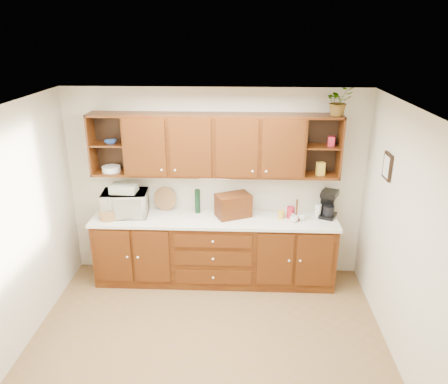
# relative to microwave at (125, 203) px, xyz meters

# --- Properties ---
(floor) EXTENTS (4.00, 4.00, 0.00)m
(floor) POSITION_rel_microwave_xyz_m (1.19, -1.49, -1.10)
(floor) COLOR brown
(floor) RESTS_ON ground
(ceiling) EXTENTS (4.00, 4.00, 0.00)m
(ceiling) POSITION_rel_microwave_xyz_m (1.19, -1.49, 1.50)
(ceiling) COLOR white
(ceiling) RESTS_ON back_wall
(back_wall) EXTENTS (4.00, 0.00, 4.00)m
(back_wall) POSITION_rel_microwave_xyz_m (1.19, 0.26, 0.20)
(back_wall) COLOR beige
(back_wall) RESTS_ON floor
(left_wall) EXTENTS (0.00, 3.50, 3.50)m
(left_wall) POSITION_rel_microwave_xyz_m (-0.81, -1.49, 0.20)
(left_wall) COLOR beige
(left_wall) RESTS_ON floor
(right_wall) EXTENTS (0.00, 3.50, 3.50)m
(right_wall) POSITION_rel_microwave_xyz_m (3.19, -1.49, 0.20)
(right_wall) COLOR beige
(right_wall) RESTS_ON floor
(base_cabinets) EXTENTS (3.20, 0.60, 0.90)m
(base_cabinets) POSITION_rel_microwave_xyz_m (1.19, -0.04, -0.65)
(base_cabinets) COLOR #351206
(base_cabinets) RESTS_ON floor
(countertop) EXTENTS (3.24, 0.64, 0.04)m
(countertop) POSITION_rel_microwave_xyz_m (1.19, -0.05, -0.18)
(countertop) COLOR white
(countertop) RESTS_ON base_cabinets
(upper_cabinets) EXTENTS (3.20, 0.33, 0.80)m
(upper_cabinets) POSITION_rel_microwave_xyz_m (1.20, 0.10, 0.79)
(upper_cabinets) COLOR #351206
(upper_cabinets) RESTS_ON back_wall
(undercabinet_light) EXTENTS (0.40, 0.05, 0.02)m
(undercabinet_light) POSITION_rel_microwave_xyz_m (1.19, 0.05, 0.37)
(undercabinet_light) COLOR white
(undercabinet_light) RESTS_ON upper_cabinets
(framed_picture) EXTENTS (0.03, 0.24, 0.30)m
(framed_picture) POSITION_rel_microwave_xyz_m (3.17, -0.59, 0.75)
(framed_picture) COLOR black
(framed_picture) RESTS_ON right_wall
(wicker_basket) EXTENTS (0.28, 0.28, 0.13)m
(wicker_basket) POSITION_rel_microwave_xyz_m (-0.19, -0.14, -0.10)
(wicker_basket) COLOR #A57144
(wicker_basket) RESTS_ON countertop
(microwave) EXTENTS (0.62, 0.45, 0.33)m
(microwave) POSITION_rel_microwave_xyz_m (0.00, 0.00, 0.00)
(microwave) COLOR silver
(microwave) RESTS_ON countertop
(towel_stack) EXTENTS (0.35, 0.26, 0.10)m
(towel_stack) POSITION_rel_microwave_xyz_m (0.00, 0.00, 0.21)
(towel_stack) COLOR #E9D46E
(towel_stack) RESTS_ON microwave
(wine_bottle) EXTENTS (0.09, 0.09, 0.33)m
(wine_bottle) POSITION_rel_microwave_xyz_m (0.95, 0.12, 0.00)
(wine_bottle) COLOR black
(wine_bottle) RESTS_ON countertop
(woven_tray) EXTENTS (0.33, 0.13, 0.32)m
(woven_tray) POSITION_rel_microwave_xyz_m (0.50, 0.20, -0.15)
(woven_tray) COLOR #A57144
(woven_tray) RESTS_ON countertop
(bread_box) EXTENTS (0.51, 0.43, 0.31)m
(bread_box) POSITION_rel_microwave_xyz_m (1.44, 0.02, -0.01)
(bread_box) COLOR #351206
(bread_box) RESTS_ON countertop
(mug_tree) EXTENTS (0.23, 0.24, 0.28)m
(mug_tree) POSITION_rel_microwave_xyz_m (2.26, -0.06, -0.12)
(mug_tree) COLOR #351206
(mug_tree) RESTS_ON countertop
(canister_red) EXTENTS (0.11, 0.11, 0.15)m
(canister_red) POSITION_rel_microwave_xyz_m (2.20, 0.01, -0.09)
(canister_red) COLOR #AD192C
(canister_red) RESTS_ON countertop
(canister_white) EXTENTS (0.10, 0.10, 0.17)m
(canister_white) POSITION_rel_microwave_xyz_m (2.57, 0.07, -0.08)
(canister_white) COLOR white
(canister_white) RESTS_ON countertop
(canister_yellow) EXTENTS (0.12, 0.12, 0.10)m
(canister_yellow) POSITION_rel_microwave_xyz_m (2.07, -0.02, -0.11)
(canister_yellow) COLOR gold
(canister_yellow) RESTS_ON countertop
(coffee_maker) EXTENTS (0.28, 0.32, 0.36)m
(coffee_maker) POSITION_rel_microwave_xyz_m (2.70, 0.07, 0.01)
(coffee_maker) COLOR black
(coffee_maker) RESTS_ON countertop
(bowl_stack) EXTENTS (0.20, 0.20, 0.04)m
(bowl_stack) POSITION_rel_microwave_xyz_m (-0.15, 0.09, 0.82)
(bowl_stack) COLOR #2A4F9B
(bowl_stack) RESTS_ON upper_cabinets
(plate_stack) EXTENTS (0.30, 0.30, 0.07)m
(plate_stack) POSITION_rel_microwave_xyz_m (-0.17, 0.09, 0.45)
(plate_stack) COLOR white
(plate_stack) RESTS_ON upper_cabinets
(pantry_box_yellow) EXTENTS (0.11, 0.10, 0.17)m
(pantry_box_yellow) POSITION_rel_microwave_xyz_m (2.55, 0.06, 0.50)
(pantry_box_yellow) COLOR gold
(pantry_box_yellow) RESTS_ON upper_cabinets
(pantry_box_red) EXTENTS (0.09, 0.08, 0.12)m
(pantry_box_red) POSITION_rel_microwave_xyz_m (2.66, 0.09, 0.86)
(pantry_box_red) COLOR #AD192C
(pantry_box_red) RESTS_ON upper_cabinets
(potted_plant) EXTENTS (0.39, 0.36, 0.35)m
(potted_plant) POSITION_rel_microwave_xyz_m (2.70, 0.05, 1.36)
(potted_plant) COLOR #999999
(potted_plant) RESTS_ON upper_cabinets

